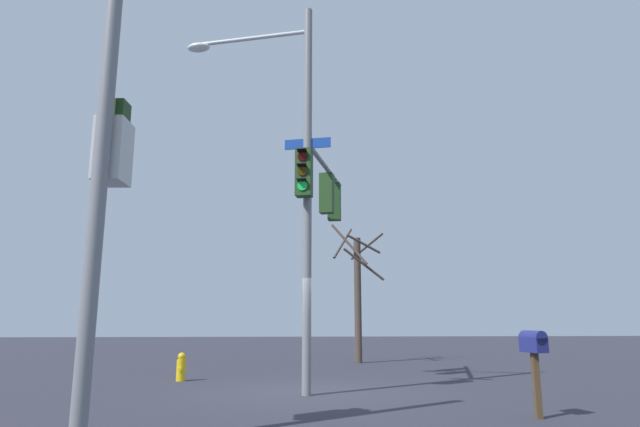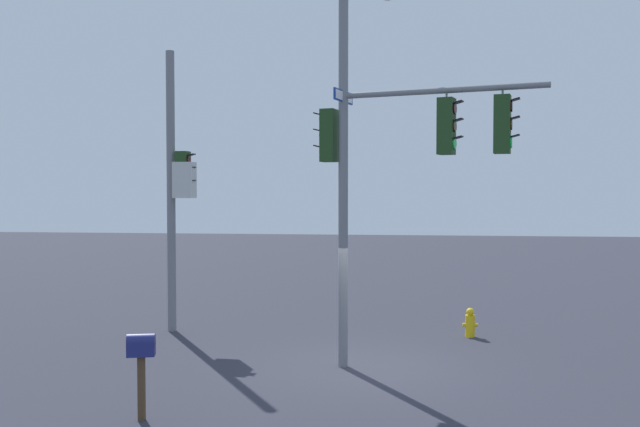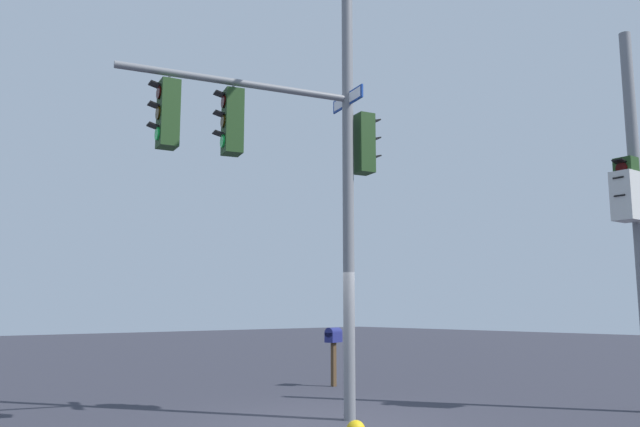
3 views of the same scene
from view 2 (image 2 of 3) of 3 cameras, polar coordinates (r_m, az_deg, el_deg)
ground_plane at (r=14.62m, az=3.72°, el=-12.72°), size 80.00×80.00×0.00m
main_signal_pole_assembly at (r=14.16m, az=5.48°, el=7.66°), size 4.57×4.35×9.11m
secondary_pole_assembly at (r=18.09m, az=-11.83°, el=2.35°), size 0.77×0.45×7.29m
fire_hydrant at (r=17.78m, az=12.42°, el=-8.94°), size 0.38×0.24×0.73m
mailbox at (r=11.56m, az=-14.71°, el=-11.14°), size 0.49×0.34×1.41m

